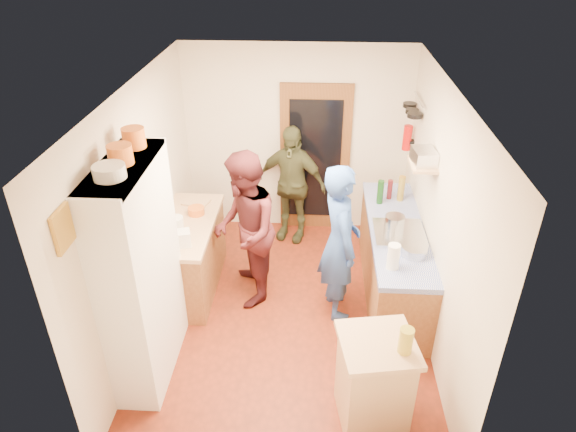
# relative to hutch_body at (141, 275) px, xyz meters

# --- Properties ---
(floor) EXTENTS (3.00, 4.00, 0.02)m
(floor) POSITION_rel_hutch_body_xyz_m (1.30, 0.80, -1.11)
(floor) COLOR maroon
(floor) RESTS_ON ground
(ceiling) EXTENTS (3.00, 4.00, 0.02)m
(ceiling) POSITION_rel_hutch_body_xyz_m (1.30, 0.80, 1.51)
(ceiling) COLOR silver
(ceiling) RESTS_ON ground
(wall_back) EXTENTS (3.00, 0.02, 2.60)m
(wall_back) POSITION_rel_hutch_body_xyz_m (1.30, 2.81, 0.20)
(wall_back) COLOR beige
(wall_back) RESTS_ON ground
(wall_front) EXTENTS (3.00, 0.02, 2.60)m
(wall_front) POSITION_rel_hutch_body_xyz_m (1.30, -1.21, 0.20)
(wall_front) COLOR beige
(wall_front) RESTS_ON ground
(wall_left) EXTENTS (0.02, 4.00, 2.60)m
(wall_left) POSITION_rel_hutch_body_xyz_m (-0.21, 0.80, 0.20)
(wall_left) COLOR beige
(wall_left) RESTS_ON ground
(wall_right) EXTENTS (0.02, 4.00, 2.60)m
(wall_right) POSITION_rel_hutch_body_xyz_m (2.81, 0.80, 0.20)
(wall_right) COLOR beige
(wall_right) RESTS_ON ground
(door_frame) EXTENTS (0.95, 0.06, 2.10)m
(door_frame) POSITION_rel_hutch_body_xyz_m (1.55, 2.77, -0.05)
(door_frame) COLOR brown
(door_frame) RESTS_ON ground
(door_glass) EXTENTS (0.70, 0.02, 1.70)m
(door_glass) POSITION_rel_hutch_body_xyz_m (1.55, 2.74, -0.05)
(door_glass) COLOR black
(door_glass) RESTS_ON door_frame
(hutch_body) EXTENTS (0.40, 1.20, 2.20)m
(hutch_body) POSITION_rel_hutch_body_xyz_m (0.00, 0.00, 0.00)
(hutch_body) COLOR white
(hutch_body) RESTS_ON ground
(hutch_top_shelf) EXTENTS (0.40, 1.14, 0.04)m
(hutch_top_shelf) POSITION_rel_hutch_body_xyz_m (0.00, 0.00, 1.08)
(hutch_top_shelf) COLOR white
(hutch_top_shelf) RESTS_ON hutch_body
(plate_stack) EXTENTS (0.25, 0.25, 0.10)m
(plate_stack) POSITION_rel_hutch_body_xyz_m (0.00, -0.24, 1.15)
(plate_stack) COLOR white
(plate_stack) RESTS_ON hutch_top_shelf
(orange_pot_a) EXTENTS (0.20, 0.20, 0.16)m
(orange_pot_a) POSITION_rel_hutch_body_xyz_m (0.00, 0.02, 1.18)
(orange_pot_a) COLOR orange
(orange_pot_a) RESTS_ON hutch_top_shelf
(orange_pot_b) EXTENTS (0.20, 0.20, 0.17)m
(orange_pot_b) POSITION_rel_hutch_body_xyz_m (0.00, 0.36, 1.19)
(orange_pot_b) COLOR orange
(orange_pot_b) RESTS_ON hutch_top_shelf
(left_counter_base) EXTENTS (0.60, 1.40, 0.85)m
(left_counter_base) POSITION_rel_hutch_body_xyz_m (0.10, 1.25, -0.68)
(left_counter_base) COLOR #946135
(left_counter_base) RESTS_ON ground
(left_counter_top) EXTENTS (0.64, 1.44, 0.05)m
(left_counter_top) POSITION_rel_hutch_body_xyz_m (0.10, 1.25, -0.23)
(left_counter_top) COLOR tan
(left_counter_top) RESTS_ON left_counter_base
(toaster) EXTENTS (0.26, 0.21, 0.17)m
(toaster) POSITION_rel_hutch_body_xyz_m (0.15, 0.79, -0.11)
(toaster) COLOR white
(toaster) RESTS_ON left_counter_top
(kettle) EXTENTS (0.21, 0.21, 0.19)m
(kettle) POSITION_rel_hutch_body_xyz_m (0.05, 1.04, -0.10)
(kettle) COLOR white
(kettle) RESTS_ON left_counter_top
(orange_bowl) EXTENTS (0.21, 0.21, 0.09)m
(orange_bowl) POSITION_rel_hutch_body_xyz_m (0.18, 1.46, -0.16)
(orange_bowl) COLOR orange
(orange_bowl) RESTS_ON left_counter_top
(chopping_board) EXTENTS (0.35, 0.29, 0.02)m
(chopping_board) POSITION_rel_hutch_body_xyz_m (0.12, 1.72, -0.19)
(chopping_board) COLOR tan
(chopping_board) RESTS_ON left_counter_top
(right_counter_base) EXTENTS (0.60, 2.20, 0.84)m
(right_counter_base) POSITION_rel_hutch_body_xyz_m (2.50, 1.30, -0.68)
(right_counter_base) COLOR #946135
(right_counter_base) RESTS_ON ground
(right_counter_top) EXTENTS (0.62, 2.22, 0.06)m
(right_counter_top) POSITION_rel_hutch_body_xyz_m (2.50, 1.30, -0.23)
(right_counter_top) COLOR #182BA0
(right_counter_top) RESTS_ON right_counter_base
(hob) EXTENTS (0.55, 0.58, 0.04)m
(hob) POSITION_rel_hutch_body_xyz_m (2.50, 1.14, -0.18)
(hob) COLOR silver
(hob) RESTS_ON right_counter_top
(pot_on_hob) EXTENTS (0.22, 0.22, 0.14)m
(pot_on_hob) POSITION_rel_hutch_body_xyz_m (2.45, 1.23, -0.09)
(pot_on_hob) COLOR silver
(pot_on_hob) RESTS_ON hob
(bottle_a) EXTENTS (0.09, 0.09, 0.30)m
(bottle_a) POSITION_rel_hutch_body_xyz_m (2.35, 1.86, -0.05)
(bottle_a) COLOR #143F14
(bottle_a) RESTS_ON right_counter_top
(bottle_b) EXTENTS (0.08, 0.08, 0.25)m
(bottle_b) POSITION_rel_hutch_body_xyz_m (2.48, 1.98, -0.08)
(bottle_b) COLOR #591419
(bottle_b) RESTS_ON right_counter_top
(bottle_c) EXTENTS (0.10, 0.10, 0.32)m
(bottle_c) POSITION_rel_hutch_body_xyz_m (2.61, 1.95, -0.04)
(bottle_c) COLOR olive
(bottle_c) RESTS_ON right_counter_top
(paper_towel) EXTENTS (0.13, 0.13, 0.27)m
(paper_towel) POSITION_rel_hutch_body_xyz_m (2.35, 0.52, -0.07)
(paper_towel) COLOR white
(paper_towel) RESTS_ON right_counter_top
(mixing_bowl) EXTENTS (0.32, 0.32, 0.10)m
(mixing_bowl) POSITION_rel_hutch_body_xyz_m (2.60, 0.76, -0.15)
(mixing_bowl) COLOR silver
(mixing_bowl) RESTS_ON right_counter_top
(island_base) EXTENTS (0.63, 0.63, 0.86)m
(island_base) POSITION_rel_hutch_body_xyz_m (2.11, -0.54, -0.67)
(island_base) COLOR tan
(island_base) RESTS_ON ground
(island_top) EXTENTS (0.71, 0.71, 0.05)m
(island_top) POSITION_rel_hutch_body_xyz_m (2.11, -0.54, -0.22)
(island_top) COLOR tan
(island_top) RESTS_ON island_base
(cutting_board) EXTENTS (0.39, 0.33, 0.02)m
(cutting_board) POSITION_rel_hutch_body_xyz_m (2.06, -0.50, -0.21)
(cutting_board) COLOR white
(cutting_board) RESTS_ON island_top
(oil_jar) EXTENTS (0.13, 0.13, 0.23)m
(oil_jar) POSITION_rel_hutch_body_xyz_m (2.31, -0.63, -0.07)
(oil_jar) COLOR #AD9E2D
(oil_jar) RESTS_ON island_top
(pan_rail) EXTENTS (0.02, 0.65, 0.02)m
(pan_rail) POSITION_rel_hutch_body_xyz_m (2.76, 2.33, 0.95)
(pan_rail) COLOR silver
(pan_rail) RESTS_ON wall_right
(pan_hang_a) EXTENTS (0.18, 0.18, 0.05)m
(pan_hang_a) POSITION_rel_hutch_body_xyz_m (2.70, 2.15, 0.82)
(pan_hang_a) COLOR black
(pan_hang_a) RESTS_ON pan_rail
(pan_hang_b) EXTENTS (0.16, 0.16, 0.05)m
(pan_hang_b) POSITION_rel_hutch_body_xyz_m (2.70, 2.35, 0.80)
(pan_hang_b) COLOR black
(pan_hang_b) RESTS_ON pan_rail
(pan_hang_c) EXTENTS (0.17, 0.17, 0.05)m
(pan_hang_c) POSITION_rel_hutch_body_xyz_m (2.70, 2.55, 0.81)
(pan_hang_c) COLOR black
(pan_hang_c) RESTS_ON pan_rail
(wall_shelf) EXTENTS (0.26, 0.42, 0.03)m
(wall_shelf) POSITION_rel_hutch_body_xyz_m (2.67, 1.25, 0.60)
(wall_shelf) COLOR tan
(wall_shelf) RESTS_ON wall_right
(radio) EXTENTS (0.25, 0.32, 0.15)m
(radio) POSITION_rel_hutch_body_xyz_m (2.67, 1.25, 0.69)
(radio) COLOR silver
(radio) RESTS_ON wall_shelf
(ext_bracket) EXTENTS (0.06, 0.10, 0.04)m
(ext_bracket) POSITION_rel_hutch_body_xyz_m (2.77, 2.50, 0.35)
(ext_bracket) COLOR black
(ext_bracket) RESTS_ON wall_right
(fire_extinguisher) EXTENTS (0.11, 0.11, 0.32)m
(fire_extinguisher) POSITION_rel_hutch_body_xyz_m (2.71, 2.50, 0.40)
(fire_extinguisher) COLOR red
(fire_extinguisher) RESTS_ON wall_right
(picture_frame) EXTENTS (0.03, 0.25, 0.30)m
(picture_frame) POSITION_rel_hutch_body_xyz_m (-0.18, -0.75, 0.95)
(picture_frame) COLOR gold
(picture_frame) RESTS_ON wall_left
(person_hob) EXTENTS (0.57, 0.74, 1.81)m
(person_hob) POSITION_rel_hutch_body_xyz_m (1.88, 0.91, -0.19)
(person_hob) COLOR #2C4E9F
(person_hob) RESTS_ON ground
(person_left) EXTENTS (0.83, 0.99, 1.83)m
(person_left) POSITION_rel_hutch_body_xyz_m (0.82, 1.16, -0.18)
(person_left) COLOR #43171B
(person_left) RESTS_ON ground
(person_back) EXTENTS (1.04, 0.67, 1.64)m
(person_back) POSITION_rel_hutch_body_xyz_m (1.25, 2.45, -0.28)
(person_back) COLOR #393B22
(person_back) RESTS_ON ground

